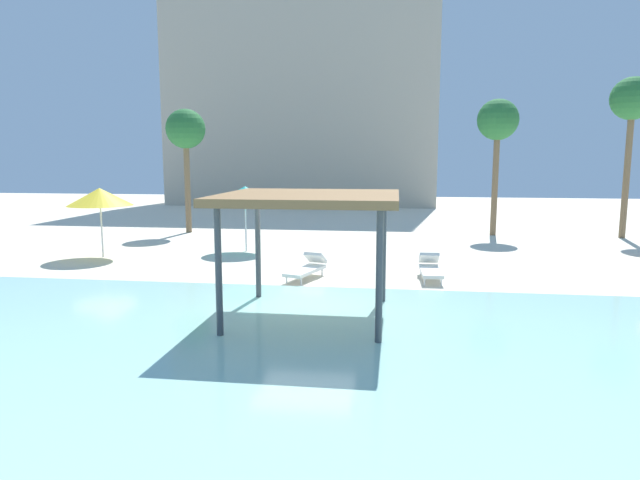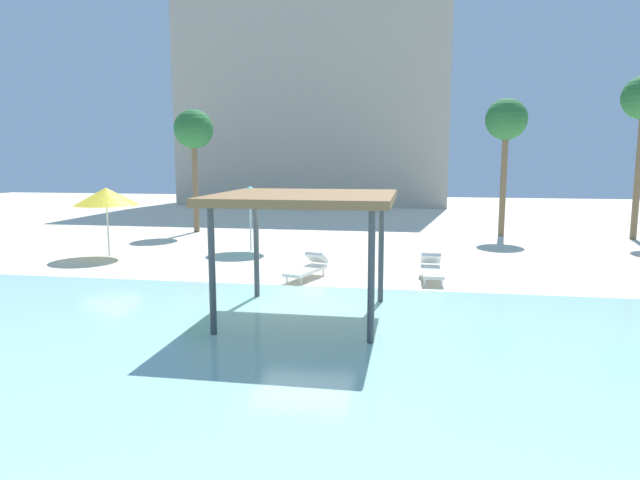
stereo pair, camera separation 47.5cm
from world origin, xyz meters
name	(u,v)px [view 1 (the left image)]	position (x,y,z in m)	size (l,w,h in m)	color
ground_plane	(305,301)	(0.00, 0.00, 0.00)	(80.00, 80.00, 0.00)	beige
lagoon_water	(253,381)	(0.00, -5.25, 0.02)	(44.00, 13.50, 0.04)	#99D1C6
shade_pavilion	(310,202)	(0.35, -1.46, 2.66)	(3.93, 3.93, 2.85)	#42474C
beach_umbrella_yellow_3	(100,197)	(-8.50, 5.36, 2.23)	(2.35, 2.35, 2.56)	silver
beach_umbrella_teal_4	(245,194)	(-3.58, 7.38, 2.26)	(2.18, 2.18, 2.56)	silver
lounge_chair_0	(307,268)	(-0.38, 2.73, 0.33)	(1.14, 1.99, 0.74)	white
lounge_chair_2	(430,268)	(3.33, 3.17, 0.33)	(0.66, 1.91, 0.74)	white
palm_tree_0	(498,123)	(6.85, 13.48, 5.25)	(1.90, 1.90, 6.36)	brown
palm_tree_1	(186,132)	(-7.89, 12.45, 4.90)	(1.90, 1.90, 5.99)	brown
palm_tree_2	(632,103)	(12.58, 13.29, 6.06)	(1.90, 1.90, 7.22)	brown
hotel_block_0	(305,86)	(-5.24, 32.04, 9.46)	(20.76, 9.16, 18.92)	#B2A893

